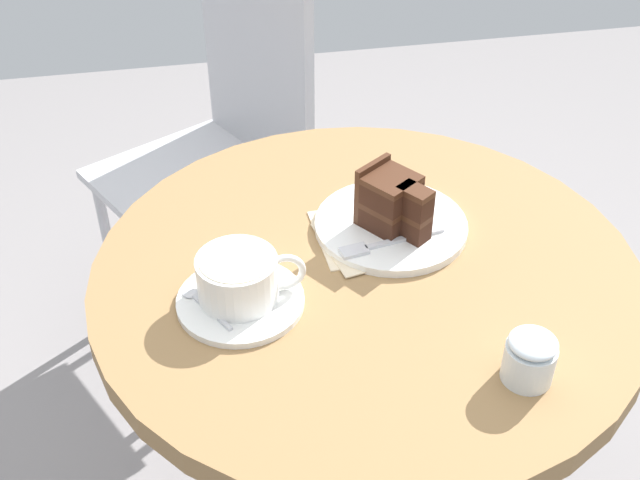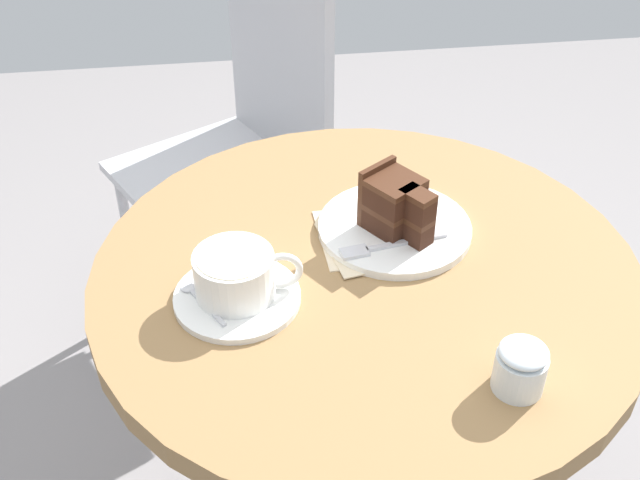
# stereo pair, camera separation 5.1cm
# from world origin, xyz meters

# --- Properties ---
(cafe_table) EXTENTS (0.72, 0.72, 0.73)m
(cafe_table) POSITION_xyz_m (0.00, 0.00, 0.61)
(cafe_table) COLOR olive
(cafe_table) RESTS_ON ground
(saucer) EXTENTS (0.16, 0.16, 0.01)m
(saucer) POSITION_xyz_m (-0.17, -0.04, 0.74)
(saucer) COLOR white
(saucer) RESTS_ON cafe_table
(coffee_cup) EXTENTS (0.13, 0.10, 0.06)m
(coffee_cup) POSITION_xyz_m (-0.17, -0.04, 0.77)
(coffee_cup) COLOR white
(coffee_cup) RESTS_ON saucer
(teaspoon) EXTENTS (0.05, 0.08, 0.00)m
(teaspoon) POSITION_xyz_m (-0.22, -0.05, 0.74)
(teaspoon) COLOR silver
(teaspoon) RESTS_ON saucer
(cake_plate) EXTENTS (0.21, 0.21, 0.01)m
(cake_plate) POSITION_xyz_m (0.05, 0.07, 0.74)
(cake_plate) COLOR white
(cake_plate) RESTS_ON cafe_table
(cake_slice) EXTENTS (0.10, 0.11, 0.09)m
(cake_slice) POSITION_xyz_m (0.05, 0.06, 0.78)
(cake_slice) COLOR #381E14
(cake_slice) RESTS_ON cake_plate
(fork) EXTENTS (0.15, 0.04, 0.00)m
(fork) POSITION_xyz_m (0.02, 0.02, 0.75)
(fork) COLOR silver
(fork) RESTS_ON cake_plate
(napkin) EXTENTS (0.15, 0.16, 0.00)m
(napkin) POSITION_xyz_m (0.02, 0.06, 0.73)
(napkin) COLOR beige
(napkin) RESTS_ON cafe_table
(cafe_chair) EXTENTS (0.51, 0.51, 0.91)m
(cafe_chair) POSITION_xyz_m (-0.12, 0.74, 0.53)
(cafe_chair) COLOR #BCBCC1
(cafe_chair) RESTS_ON ground
(sugar_pot) EXTENTS (0.06, 0.06, 0.06)m
(sugar_pot) POSITION_xyz_m (0.13, -0.22, 0.76)
(sugar_pot) COLOR silver
(sugar_pot) RESTS_ON cafe_table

